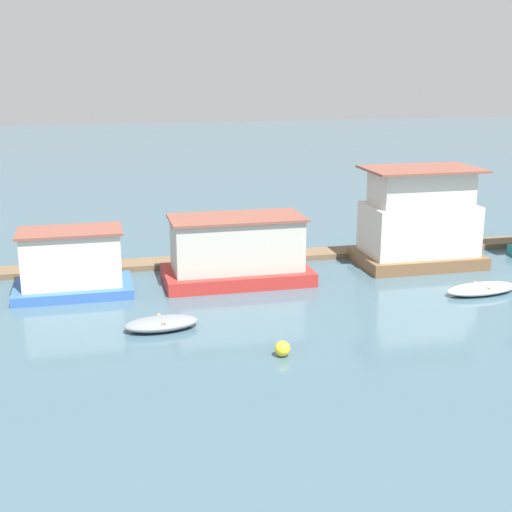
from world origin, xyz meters
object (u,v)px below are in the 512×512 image
at_px(houseboat_blue, 72,264).
at_px(dinghy_white, 482,289).
at_px(dinghy_grey, 161,323).
at_px(buoy_yellow, 282,349).
at_px(houseboat_brown, 419,222).
at_px(houseboat_red, 237,252).

distance_m(houseboat_blue, dinghy_white, 19.54).
relative_size(dinghy_grey, buoy_yellow, 5.29).
height_order(dinghy_grey, buoy_yellow, buoy_yellow).
bearing_deg(houseboat_brown, houseboat_red, -175.02).
bearing_deg(houseboat_red, dinghy_grey, -126.72).
distance_m(dinghy_grey, dinghy_white, 15.43).
distance_m(houseboat_red, dinghy_grey, 7.49).
bearing_deg(houseboat_brown, houseboat_blue, -176.87).
height_order(houseboat_blue, houseboat_red, houseboat_red).
relative_size(houseboat_blue, buoy_yellow, 9.16).
bearing_deg(houseboat_brown, dinghy_white, -82.62).
xyz_separation_m(dinghy_white, buoy_yellow, (-11.24, -5.09, 0.05)).
bearing_deg(houseboat_red, buoy_yellow, -91.61).
xyz_separation_m(houseboat_red, dinghy_grey, (-4.41, -5.92, -1.28)).
height_order(houseboat_red, houseboat_brown, houseboat_brown).
relative_size(houseboat_blue, houseboat_brown, 0.85).
xyz_separation_m(houseboat_red, houseboat_brown, (10.24, 0.89, 0.82)).
distance_m(houseboat_blue, dinghy_grey, 6.93).
bearing_deg(dinghy_white, buoy_yellow, -155.61).
relative_size(dinghy_white, buoy_yellow, 6.39).
xyz_separation_m(houseboat_blue, buoy_yellow, (7.73, -9.64, -1.14)).
relative_size(houseboat_brown, dinghy_white, 1.70).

